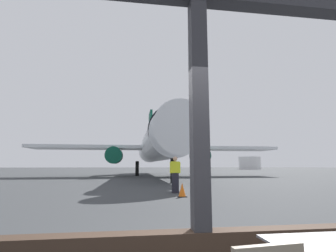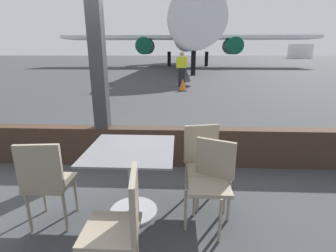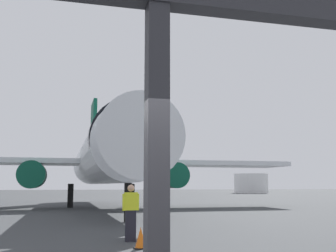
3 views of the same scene
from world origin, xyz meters
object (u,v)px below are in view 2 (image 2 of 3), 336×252
at_px(cafe_chair_aisle_right, 122,220).
at_px(traffic_cone, 183,85).
at_px(cafe_chair_window_left, 212,176).
at_px(fuel_storage_tank, 300,51).
at_px(airplane, 189,35).
at_px(cafe_chair_window_right, 46,178).
at_px(cafe_chair_aisle_left, 203,159).
at_px(dining_table, 132,174).
at_px(ground_crew_worker, 182,69).

height_order(cafe_chair_aisle_right, traffic_cone, cafe_chair_aisle_right).
distance_m(cafe_chair_window_left, fuel_storage_tank, 87.25).
bearing_deg(traffic_cone, cafe_chair_aisle_right, -93.23).
bearing_deg(airplane, cafe_chair_window_right, -94.58).
relative_size(traffic_cone, fuel_storage_tank, 0.08).
relative_size(cafe_chair_window_right, airplane, 0.03).
height_order(cafe_chair_window_left, cafe_chair_aisle_left, cafe_chair_aisle_left).
height_order(traffic_cone, fuel_storage_tank, fuel_storage_tank).
bearing_deg(airplane, dining_table, -93.07).
distance_m(cafe_chair_window_right, fuel_storage_tank, 88.07).
bearing_deg(airplane, ground_crew_worker, -92.98).
relative_size(dining_table, fuel_storage_tank, 0.12).
bearing_deg(dining_table, cafe_chair_window_right, -161.51).
bearing_deg(dining_table, cafe_chair_window_left, -7.11).
distance_m(cafe_chair_aisle_left, fuel_storage_tank, 86.94).
relative_size(cafe_chair_window_left, airplane, 0.03).
bearing_deg(cafe_chair_aisle_left, cafe_chair_window_left, -81.93).
height_order(cafe_chair_window_right, cafe_chair_aisle_left, cafe_chair_window_right).
relative_size(airplane, traffic_cone, 52.63).
xyz_separation_m(dining_table, cafe_chair_window_left, (0.82, -0.10, 0.05)).
bearing_deg(airplane, cafe_chair_window_left, -91.44).
bearing_deg(traffic_cone, cafe_chair_window_left, -88.89).
bearing_deg(ground_crew_worker, cafe_chair_window_left, -88.81).
height_order(airplane, ground_crew_worker, airplane).
xyz_separation_m(cafe_chair_aisle_left, airplane, (0.77, 28.45, 3.18)).
distance_m(cafe_chair_window_left, airplane, 28.99).
xyz_separation_m(airplane, ground_crew_worker, (-0.94, -18.16, -2.82)).
xyz_separation_m(cafe_chair_aisle_left, cafe_chair_aisle_right, (-0.68, -1.08, -0.01)).
bearing_deg(fuel_storage_tank, cafe_chair_window_left, -114.97).
xyz_separation_m(dining_table, fuel_storage_tank, (37.64, 78.98, 1.58)).
xyz_separation_m(dining_table, ground_crew_worker, (0.60, 10.54, 0.43)).
relative_size(dining_table, cafe_chair_aisle_left, 0.96).
height_order(dining_table, cafe_chair_window_left, cafe_chair_window_left).
relative_size(cafe_chair_window_right, fuel_storage_tank, 0.13).
distance_m(cafe_chair_aisle_right, fuel_storage_tank, 88.21).
distance_m(cafe_chair_aisle_left, traffic_cone, 8.81).
distance_m(cafe_chair_window_left, ground_crew_worker, 10.66).
bearing_deg(cafe_chair_aisle_right, ground_crew_worker, 87.41).
height_order(cafe_chair_window_left, airplane, airplane).
bearing_deg(cafe_chair_window_left, ground_crew_worker, 91.19).
distance_m(cafe_chair_window_left, cafe_chair_window_right, 1.60).
relative_size(cafe_chair_window_right, cafe_chair_aisle_left, 1.01).
height_order(dining_table, fuel_storage_tank, fuel_storage_tank).
relative_size(airplane, ground_crew_worker, 17.56).
distance_m(airplane, traffic_cone, 19.97).
bearing_deg(cafe_chair_window_right, airplane, 85.42).
relative_size(cafe_chair_window_right, cafe_chair_aisle_right, 1.02).
distance_m(airplane, fuel_storage_tank, 61.91).
bearing_deg(cafe_chair_window_left, traffic_cone, 91.11).
distance_m(dining_table, cafe_chair_window_left, 0.83).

